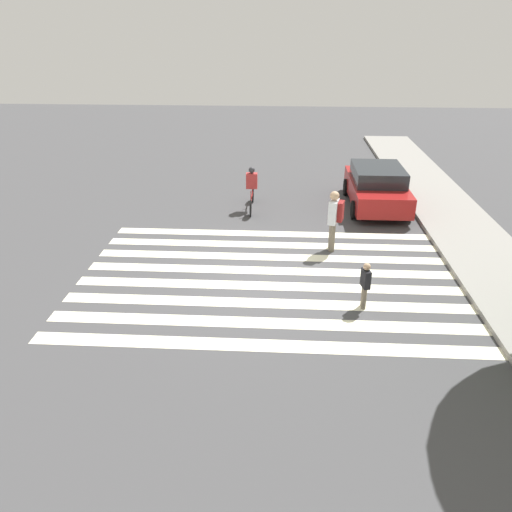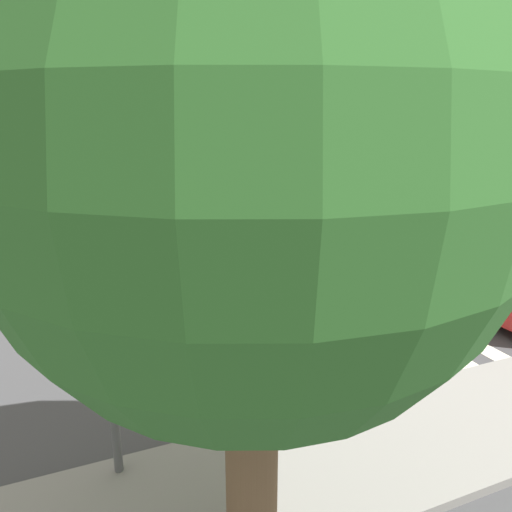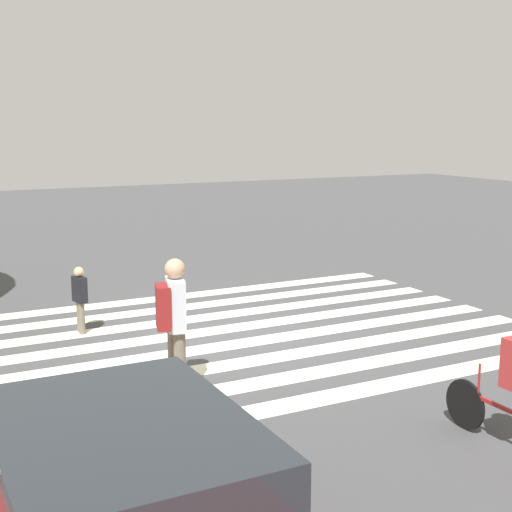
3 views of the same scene
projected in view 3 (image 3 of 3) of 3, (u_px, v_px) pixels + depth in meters
name	position (u px, v px, depth m)	size (l,w,h in m)	color
ground_plane	(237.00, 336.00, 12.20)	(60.00, 60.00, 0.00)	#444447
crosswalk_stripes	(237.00, 335.00, 12.20)	(6.61, 10.00, 0.01)	#F2EDCC
pedestrian_child_with_backpack	(173.00, 315.00, 9.46)	(0.55, 0.51, 1.83)	#6B6051
pedestrian_adult_tall_backpack	(80.00, 296.00, 12.23)	(0.35, 0.21, 1.17)	#6B6051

